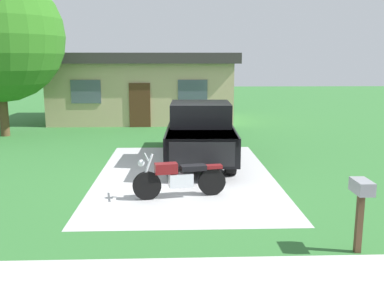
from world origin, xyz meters
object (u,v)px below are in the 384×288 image
pickup_truck (200,131)px  neighbor_house (143,86)px  motorcycle (179,178)px  mailbox (361,197)px

pickup_truck → neighbor_house: size_ratio=0.59×
pickup_truck → motorcycle: bearing=-100.3°
motorcycle → pickup_truck: bearing=79.7°
pickup_truck → neighbor_house: (-2.49, 9.44, 0.84)m
motorcycle → mailbox: (2.98, -3.06, 0.51)m
pickup_truck → mailbox: size_ratio=4.52×
mailbox → neighbor_house: bearing=106.2°
pickup_truck → neighbor_house: neighbor_house is taller
pickup_truck → neighbor_house: 9.80m
mailbox → neighbor_house: neighbor_house is taller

